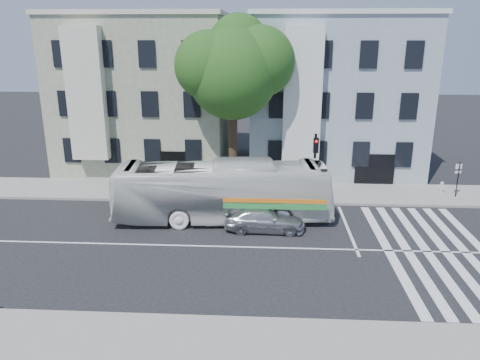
# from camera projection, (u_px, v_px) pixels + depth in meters

# --- Properties ---
(ground) EXTENTS (120.00, 120.00, 0.00)m
(ground) POSITION_uv_depth(u_px,v_px,m) (221.00, 247.00, 22.66)
(ground) COLOR black
(ground) RESTS_ON ground
(sidewalk_far) EXTENTS (80.00, 4.00, 0.15)m
(sidewalk_far) POSITION_uv_depth(u_px,v_px,m) (233.00, 192.00, 30.25)
(sidewalk_far) COLOR gray
(sidewalk_far) RESTS_ON ground
(sidewalk_near) EXTENTS (80.00, 4.00, 0.15)m
(sidewalk_near) POSITION_uv_depth(u_px,v_px,m) (198.00, 353.00, 15.02)
(sidewalk_near) COLOR gray
(sidewalk_near) RESTS_ON ground
(building_left) EXTENTS (12.00, 10.00, 11.00)m
(building_left) POSITION_uv_depth(u_px,v_px,m) (147.00, 93.00, 35.65)
(building_left) COLOR gray
(building_left) RESTS_ON ground
(building_right) EXTENTS (12.00, 10.00, 11.00)m
(building_right) POSITION_uv_depth(u_px,v_px,m) (332.00, 94.00, 34.91)
(building_right) COLOR #8A98A4
(building_right) RESTS_ON ground
(street_tree) EXTENTS (7.30, 5.90, 11.10)m
(street_tree) POSITION_uv_depth(u_px,v_px,m) (234.00, 68.00, 28.61)
(street_tree) COLOR #2D2116
(street_tree) RESTS_ON ground
(bus) EXTENTS (3.76, 12.02, 3.29)m
(bus) POSITION_uv_depth(u_px,v_px,m) (223.00, 191.00, 25.43)
(bus) COLOR silver
(bus) RESTS_ON ground
(sedan) EXTENTS (1.75, 4.21, 1.21)m
(sedan) POSITION_uv_depth(u_px,v_px,m) (265.00, 219.00, 24.36)
(sedan) COLOR silver
(sedan) RESTS_ON ground
(hedge) EXTENTS (8.20, 3.96, 0.70)m
(hedge) POSITION_uv_depth(u_px,v_px,m) (183.00, 193.00, 28.66)
(hedge) COLOR #346520
(hedge) RESTS_ON sidewalk_far
(traffic_signal) EXTENTS (0.46, 0.54, 4.35)m
(traffic_signal) POSITION_uv_depth(u_px,v_px,m) (315.00, 160.00, 27.21)
(traffic_signal) COLOR black
(traffic_signal) RESTS_ON ground
(fire_hydrant) EXTENTS (0.41, 0.25, 0.71)m
(fire_hydrant) POSITION_uv_depth(u_px,v_px,m) (442.00, 187.00, 29.79)
(fire_hydrant) COLOR #B9B9B4
(fire_hydrant) RESTS_ON sidewalk_far
(far_sign_pole) EXTENTS (0.40, 0.19, 2.24)m
(far_sign_pole) POSITION_uv_depth(u_px,v_px,m) (458.00, 174.00, 28.72)
(far_sign_pole) COLOR black
(far_sign_pole) RESTS_ON sidewalk_far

